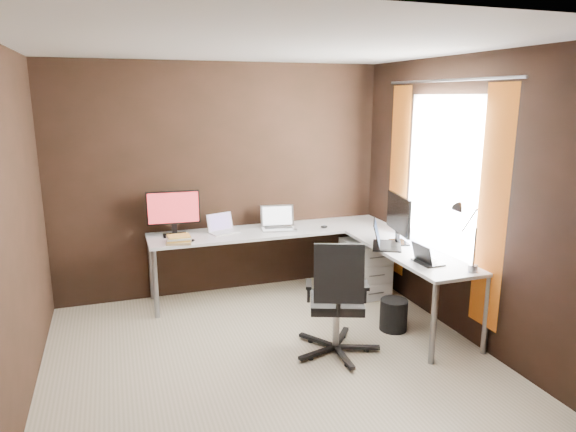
% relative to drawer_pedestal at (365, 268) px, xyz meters
% --- Properties ---
extents(room, '(3.60, 3.60, 2.50)m').
position_rel_drawer_pedestal_xyz_m(room, '(-1.09, -1.08, 0.98)').
color(room, '#C4B498').
rests_on(room, ground).
extents(desk, '(2.65, 2.25, 0.73)m').
position_rel_drawer_pedestal_xyz_m(desk, '(-0.59, -0.11, 0.38)').
color(desk, white).
rests_on(desk, ground).
extents(drawer_pedestal, '(0.42, 0.50, 0.60)m').
position_rel_drawer_pedestal_xyz_m(drawer_pedestal, '(0.00, 0.00, 0.00)').
color(drawer_pedestal, white).
rests_on(drawer_pedestal, ground).
extents(monitor_left, '(0.54, 0.16, 0.47)m').
position_rel_drawer_pedestal_xyz_m(monitor_left, '(-1.99, 0.45, 0.69)').
color(monitor_left, black).
rests_on(monitor_left, desk).
extents(monitor_right, '(0.18, 0.58, 0.48)m').
position_rel_drawer_pedestal_xyz_m(monitor_right, '(0.05, -0.56, 0.70)').
color(monitor_right, black).
rests_on(monitor_right, desk).
extents(laptop_white, '(0.34, 0.28, 0.20)m').
position_rel_drawer_pedestal_xyz_m(laptop_white, '(-1.50, 0.42, 0.47)').
color(laptop_white, white).
rests_on(laptop_white, desk).
extents(laptop_silver, '(0.41, 0.32, 0.24)m').
position_rel_drawer_pedestal_xyz_m(laptop_silver, '(-0.88, 0.38, 0.48)').
color(laptop_silver, silver).
rests_on(laptop_silver, desk).
extents(laptop_black_big, '(0.42, 0.46, 0.25)m').
position_rel_drawer_pedestal_xyz_m(laptop_black_big, '(-0.14, -0.61, 0.48)').
color(laptop_black_big, black).
rests_on(laptop_black_big, desk).
extents(laptop_black_small, '(0.19, 0.26, 0.18)m').
position_rel_drawer_pedestal_xyz_m(laptop_black_small, '(-0.05, -1.19, 0.47)').
color(laptop_black_small, black).
rests_on(laptop_black_small, desk).
extents(book_stack, '(0.27, 0.24, 0.08)m').
position_rel_drawer_pedestal_xyz_m(book_stack, '(-1.99, 0.15, 0.47)').
color(book_stack, tan).
rests_on(book_stack, desk).
extents(mouse_left, '(0.09, 0.08, 0.03)m').
position_rel_drawer_pedestal_xyz_m(mouse_left, '(-1.87, 0.15, 0.45)').
color(mouse_left, black).
rests_on(mouse_left, desk).
extents(mouse_corner, '(0.09, 0.06, 0.03)m').
position_rel_drawer_pedestal_xyz_m(mouse_corner, '(-0.40, 0.22, 0.45)').
color(mouse_corner, black).
rests_on(mouse_corner, desk).
extents(desk_lamp, '(0.19, 0.22, 0.57)m').
position_rel_drawer_pedestal_xyz_m(desk_lamp, '(0.13, -1.44, 0.79)').
color(desk_lamp, slate).
rests_on(desk_lamp, desk).
extents(office_chair, '(0.57, 0.60, 1.02)m').
position_rel_drawer_pedestal_xyz_m(office_chair, '(-0.86, -1.15, -0.00)').
color(office_chair, black).
rests_on(office_chair, ground).
extents(wastebasket, '(0.32, 0.32, 0.30)m').
position_rel_drawer_pedestal_xyz_m(wastebasket, '(-0.16, -0.91, -0.15)').
color(wastebasket, black).
rests_on(wastebasket, ground).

